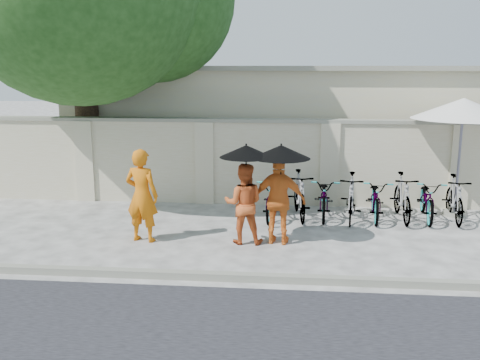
# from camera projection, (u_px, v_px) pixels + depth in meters

# --- Properties ---
(ground) EXTENTS (80.00, 80.00, 0.00)m
(ground) POSITION_uv_depth(u_px,v_px,m) (232.00, 245.00, 10.11)
(ground) COLOR silver
(kerb) EXTENTS (40.00, 0.16, 0.12)m
(kerb) POSITION_uv_depth(u_px,v_px,m) (221.00, 276.00, 8.44)
(kerb) COLOR gray
(kerb) RESTS_ON ground
(compound_wall) EXTENTS (20.00, 0.30, 2.00)m
(compound_wall) POSITION_uv_depth(u_px,v_px,m) (287.00, 164.00, 12.93)
(compound_wall) COLOR beige
(compound_wall) RESTS_ON ground
(building_behind) EXTENTS (14.00, 6.00, 3.20)m
(building_behind) POSITION_uv_depth(u_px,v_px,m) (321.00, 123.00, 16.41)
(building_behind) COLOR beige
(building_behind) RESTS_ON ground
(monk_left) EXTENTS (0.73, 0.56, 1.80)m
(monk_left) POSITION_uv_depth(u_px,v_px,m) (142.00, 195.00, 10.17)
(monk_left) COLOR #D2680C
(monk_left) RESTS_ON ground
(monk_center) EXTENTS (0.75, 0.59, 1.54)m
(monk_center) POSITION_uv_depth(u_px,v_px,m) (244.00, 204.00, 10.09)
(monk_center) COLOR #C15222
(monk_center) RESTS_ON ground
(parasol_center) EXTENTS (0.99, 0.99, 1.03)m
(parasol_center) POSITION_uv_depth(u_px,v_px,m) (246.00, 151.00, 9.80)
(parasol_center) COLOR black
(parasol_center) RESTS_ON ground
(monk_right) EXTENTS (1.04, 0.56, 1.69)m
(monk_right) POSITION_uv_depth(u_px,v_px,m) (279.00, 201.00, 10.03)
(monk_right) COLOR orange
(monk_right) RESTS_ON ground
(parasol_right) EXTENTS (1.08, 1.08, 0.95)m
(parasol_right) POSITION_uv_depth(u_px,v_px,m) (281.00, 152.00, 9.75)
(parasol_right) COLOR black
(parasol_right) RESTS_ON ground
(patio_umbrella) EXTENTS (2.71, 2.71, 2.64)m
(patio_umbrella) POSITION_uv_depth(u_px,v_px,m) (463.00, 110.00, 11.61)
(patio_umbrella) COLOR gray
(patio_umbrella) RESTS_ON ground
(bike_0) EXTENTS (0.82, 1.82, 0.93)m
(bike_0) POSITION_uv_depth(u_px,v_px,m) (274.00, 198.00, 11.82)
(bike_0) COLOR slate
(bike_0) RESTS_ON ground
(bike_1) EXTENTS (0.67, 1.78, 1.05)m
(bike_1) POSITION_uv_depth(u_px,v_px,m) (300.00, 195.00, 11.81)
(bike_1) COLOR slate
(bike_1) RESTS_ON ground
(bike_2) EXTENTS (0.70, 1.77, 0.91)m
(bike_2) POSITION_uv_depth(u_px,v_px,m) (325.00, 197.00, 11.89)
(bike_2) COLOR slate
(bike_2) RESTS_ON ground
(bike_3) EXTENTS (0.69, 1.76, 1.03)m
(bike_3) POSITION_uv_depth(u_px,v_px,m) (351.00, 197.00, 11.62)
(bike_3) COLOR slate
(bike_3) RESTS_ON ground
(bike_4) EXTENTS (0.77, 1.80, 0.92)m
(bike_4) POSITION_uv_depth(u_px,v_px,m) (376.00, 199.00, 11.73)
(bike_4) COLOR slate
(bike_4) RESTS_ON ground
(bike_5) EXTENTS (0.48, 1.70, 1.02)m
(bike_5) POSITION_uv_depth(u_px,v_px,m) (402.00, 197.00, 11.65)
(bike_5) COLOR slate
(bike_5) RESTS_ON ground
(bike_6) EXTENTS (0.78, 1.78, 0.91)m
(bike_6) POSITION_uv_depth(u_px,v_px,m) (427.00, 199.00, 11.69)
(bike_6) COLOR slate
(bike_6) RESTS_ON ground
(bike_7) EXTENTS (0.60, 1.68, 0.99)m
(bike_7) POSITION_uv_depth(u_px,v_px,m) (455.00, 199.00, 11.59)
(bike_7) COLOR slate
(bike_7) RESTS_ON ground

